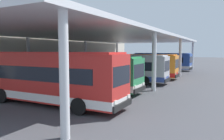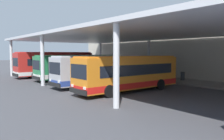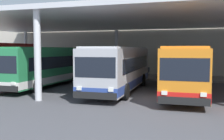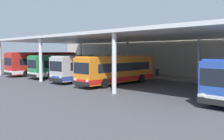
# 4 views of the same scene
# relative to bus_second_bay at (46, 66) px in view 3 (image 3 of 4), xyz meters

# --- Properties ---
(ground_plane) EXTENTS (200.00, 200.00, 0.00)m
(ground_plane) POSITION_rel_bus_second_bay_xyz_m (9.03, -3.02, -1.66)
(ground_plane) COLOR #47474C
(platform_kerb) EXTENTS (42.00, 4.50, 0.18)m
(platform_kerb) POSITION_rel_bus_second_bay_xyz_m (9.03, 8.73, -1.57)
(platform_kerb) COLOR gray
(platform_kerb) RESTS_ON ground
(station_building_facade) EXTENTS (48.00, 1.60, 6.76)m
(station_building_facade) POSITION_rel_bus_second_bay_xyz_m (9.03, 11.98, 1.73)
(station_building_facade) COLOR beige
(station_building_facade) RESTS_ON ground
(canopy_shelter) EXTENTS (40.00, 17.00, 5.55)m
(canopy_shelter) POSITION_rel_bus_second_bay_xyz_m (9.03, 2.48, 3.66)
(canopy_shelter) COLOR silver
(canopy_shelter) RESTS_ON ground
(bus_second_bay) EXTENTS (2.75, 10.54, 3.17)m
(bus_second_bay) POSITION_rel_bus_second_bay_xyz_m (0.00, 0.00, 0.00)
(bus_second_bay) COLOR #28844C
(bus_second_bay) RESTS_ON ground
(bus_middle_bay) EXTENTS (2.89, 10.58, 3.17)m
(bus_middle_bay) POSITION_rel_bus_second_bay_xyz_m (6.43, -0.62, 0.00)
(bus_middle_bay) COLOR #B7B7BC
(bus_middle_bay) RESTS_ON ground
(bus_far_bay) EXTENTS (2.88, 10.58, 3.17)m
(bus_far_bay) POSITION_rel_bus_second_bay_xyz_m (11.01, -0.71, 0.00)
(bus_far_bay) COLOR orange
(bus_far_bay) RESTS_ON ground
(bench_waiting) EXTENTS (1.80, 0.45, 0.92)m
(bench_waiting) POSITION_rel_bus_second_bay_xyz_m (6.13, 8.79, -0.99)
(bench_waiting) COLOR #4C515B
(bench_waiting) RESTS_ON platform_kerb
(trash_bin) EXTENTS (0.52, 0.52, 0.98)m
(trash_bin) POSITION_rel_bus_second_bay_xyz_m (9.81, 8.99, -0.98)
(trash_bin) COLOR #33383D
(trash_bin) RESTS_ON platform_kerb
(banner_sign) EXTENTS (0.70, 0.12, 3.20)m
(banner_sign) POSITION_rel_bus_second_bay_xyz_m (-2.65, 7.92, 0.32)
(banner_sign) COLOR #B2B2B7
(banner_sign) RESTS_ON platform_kerb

